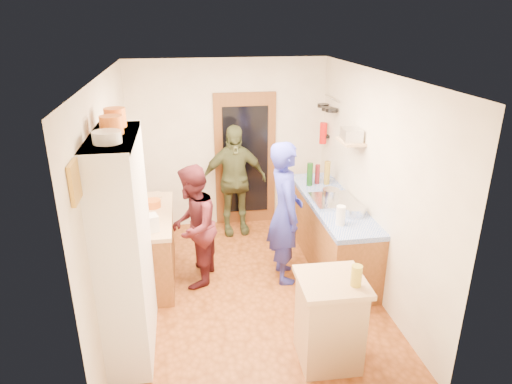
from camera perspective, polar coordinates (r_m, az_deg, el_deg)
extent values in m
cube|color=brown|center=(5.80, -0.98, -12.01)|extent=(3.00, 4.00, 0.02)
cube|color=silver|center=(4.88, -1.17, 14.64)|extent=(3.00, 4.00, 0.02)
cube|color=silver|center=(7.10, -3.43, 5.94)|extent=(3.00, 0.02, 2.60)
cube|color=silver|center=(3.43, 3.90, -11.88)|extent=(3.00, 0.02, 2.60)
cube|color=silver|center=(5.22, -17.71, -0.82)|extent=(0.02, 4.00, 2.60)
cube|color=silver|center=(5.60, 14.40, 1.05)|extent=(0.02, 4.00, 2.60)
cube|color=brown|center=(7.16, -1.35, 4.02)|extent=(0.95, 0.06, 2.10)
cube|color=black|center=(7.12, -1.31, 3.93)|extent=(0.70, 0.02, 1.70)
cube|color=white|center=(4.55, -16.07, -6.76)|extent=(0.40, 1.20, 2.20)
cube|color=white|center=(4.17, -17.58, 6.48)|extent=(0.40, 1.14, 0.04)
cylinder|color=white|center=(3.91, -18.14, 6.54)|extent=(0.23, 0.23, 0.10)
cylinder|color=orange|center=(4.20, -17.62, 8.01)|extent=(0.20, 0.20, 0.16)
cylinder|color=orange|center=(4.46, -17.20, 8.89)|extent=(0.20, 0.20, 0.18)
cube|color=brown|center=(5.95, -13.25, -6.86)|extent=(0.60, 1.40, 0.85)
cube|color=tan|center=(5.75, -13.62, -2.90)|extent=(0.64, 1.44, 0.05)
cube|color=white|center=(5.25, -13.51, -3.87)|extent=(0.28, 0.23, 0.19)
cylinder|color=white|center=(5.52, -14.37, -2.79)|extent=(0.20, 0.20, 0.17)
cylinder|color=orange|center=(5.91, -12.79, -1.41)|extent=(0.25, 0.25, 0.09)
cube|color=tan|center=(6.27, -13.16, -0.45)|extent=(0.33, 0.27, 0.02)
cube|color=brown|center=(6.27, 9.28, -5.10)|extent=(0.60, 2.20, 0.84)
cube|color=#0837BB|center=(6.08, 9.53, -1.29)|extent=(0.62, 2.22, 0.06)
cube|color=silver|center=(6.01, 9.72, -1.05)|extent=(0.55, 0.58, 0.04)
cylinder|color=silver|center=(5.97, 9.31, -0.27)|extent=(0.21, 0.21, 0.14)
cylinder|color=#143F14|center=(6.50, 6.74, 2.21)|extent=(0.10, 0.10, 0.33)
cylinder|color=#591419|center=(6.60, 7.68, 2.22)|extent=(0.07, 0.07, 0.28)
cylinder|color=olive|center=(6.59, 8.88, 2.39)|extent=(0.10, 0.10, 0.34)
cylinder|color=white|center=(5.35, 10.53, -2.91)|extent=(0.13, 0.13, 0.23)
cylinder|color=silver|center=(5.66, 12.09, -2.30)|extent=(0.36, 0.36, 0.11)
cube|color=tan|center=(4.58, 9.13, -15.85)|extent=(0.56, 0.56, 0.86)
cube|color=tan|center=(4.32, 9.48, -11.03)|extent=(0.64, 0.64, 0.05)
cube|color=white|center=(4.34, 8.66, -10.64)|extent=(0.36, 0.29, 0.02)
cylinder|color=#AD9E2D|center=(4.22, 12.44, -10.18)|extent=(0.10, 0.10, 0.20)
cylinder|color=silver|center=(6.77, 9.51, 11.45)|extent=(0.02, 0.65, 0.02)
cylinder|color=black|center=(6.62, 9.42, 10.08)|extent=(0.18, 0.18, 0.05)
cylinder|color=black|center=(6.81, 8.88, 10.24)|extent=(0.16, 0.16, 0.05)
cylinder|color=black|center=(6.99, 8.38, 10.65)|extent=(0.17, 0.17, 0.05)
cube|color=tan|center=(5.83, 11.77, 6.19)|extent=(0.26, 0.42, 0.03)
cube|color=silver|center=(5.81, 11.84, 7.04)|extent=(0.25, 0.32, 0.15)
cube|color=black|center=(7.06, 8.85, 6.90)|extent=(0.06, 0.10, 0.04)
cylinder|color=red|center=(7.03, 8.40, 7.29)|extent=(0.11, 0.11, 0.32)
cube|color=gold|center=(3.53, -21.73, 1.14)|extent=(0.03, 0.25, 0.30)
imported|color=#282E9F|center=(5.61, 4.07, -2.69)|extent=(0.44, 0.66, 1.80)
imported|color=#44161D|center=(5.63, -7.51, -4.16)|extent=(0.75, 0.87, 1.54)
imported|color=#3C4225|center=(6.86, -2.70, 1.46)|extent=(1.02, 0.49, 1.70)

